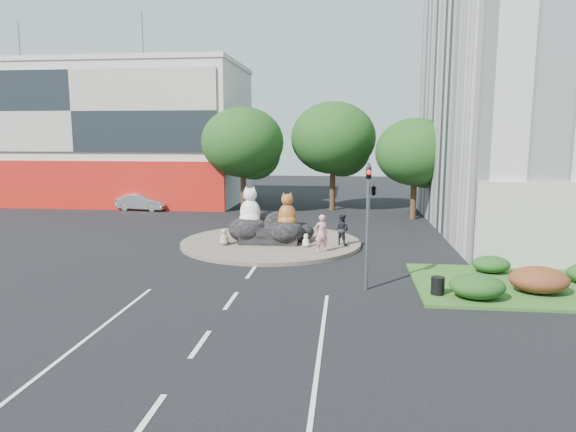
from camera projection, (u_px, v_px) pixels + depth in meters
name	position (u px, v px, depth m)	size (l,w,h in m)	color
ground	(231.00, 301.00, 18.92)	(120.00, 120.00, 0.00)	black
roundabout_island	(271.00, 243.00, 28.72)	(10.00, 10.00, 0.20)	brown
rock_plinth	(271.00, 233.00, 28.63)	(3.20, 2.60, 0.90)	black
shophouse_block	(107.00, 134.00, 47.40)	(25.20, 12.30, 17.40)	silver
grass_verge	(542.00, 287.00, 20.49)	(10.00, 6.00, 0.12)	#1F521B
tree_left	(244.00, 146.00, 40.20)	(6.46, 6.46, 8.27)	#382314
tree_mid	(334.00, 142.00, 41.32)	(6.84, 6.84, 8.76)	#382314
tree_right	(416.00, 155.00, 36.86)	(5.70, 5.70, 7.30)	#382314
hedge_near_green	(477.00, 286.00, 18.79)	(2.00, 1.60, 0.90)	#163912
hedge_red	(539.00, 280.00, 19.48)	(2.20, 1.76, 0.99)	#512615
hedge_back_green	(491.00, 264.00, 22.36)	(1.60, 1.28, 0.72)	#163912
traffic_light	(371.00, 199.00, 19.74)	(0.44, 1.24, 5.00)	#595B60
street_lamp	(528.00, 167.00, 24.61)	(2.34, 0.22, 8.06)	#595B60
cat_white	(250.00, 206.00, 28.30)	(1.32, 1.14, 2.20)	silver
cat_tabby	(287.00, 210.00, 27.88)	(1.14, 0.99, 1.91)	#C26C28
kitten_calico	(224.00, 236.00, 27.63)	(0.55, 0.48, 0.92)	silver
kitten_white	(306.00, 240.00, 27.15)	(0.44, 0.38, 0.73)	silver
pedestrian_pink	(321.00, 233.00, 25.92)	(0.70, 0.46, 1.91)	#D18792
pedestrian_dark	(342.00, 229.00, 27.63)	(0.82, 0.64, 1.69)	black
parked_car	(142.00, 202.00, 41.81)	(1.44, 4.12, 1.36)	#AFB3B8
litter_bin	(438.00, 286.00, 19.27)	(0.50, 0.50, 0.67)	black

